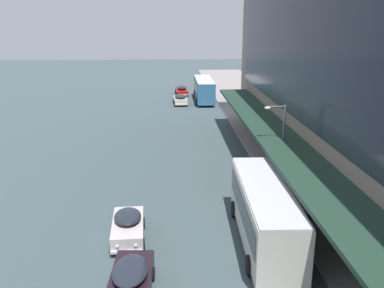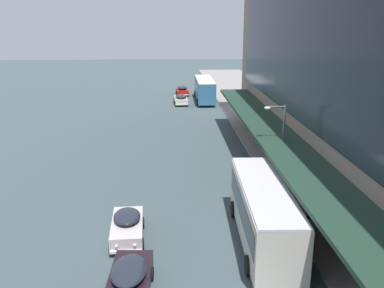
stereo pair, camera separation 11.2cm
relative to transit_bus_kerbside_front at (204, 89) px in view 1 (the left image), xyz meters
name	(u,v)px [view 1 (the left image)]	position (x,y,z in m)	size (l,w,h in m)	color
transit_bus_kerbside_front	(204,89)	(0.00, 0.00, 0.00)	(2.78, 10.31, 3.38)	#2F668F
transit_bus_kerbside_rear	(264,211)	(-0.25, -42.55, 0.00)	(2.94, 9.92, 3.37)	beige
sedan_trailing_near	(180,99)	(-3.62, -2.14, -1.22)	(2.11, 4.52, 1.43)	beige
sedan_second_near	(128,226)	(-7.73, -41.62, -1.17)	(2.01, 4.31, 1.53)	beige
sedan_far_back	(130,283)	(-7.15, -47.11, -1.15)	(2.08, 5.07, 1.57)	black
sedan_second_mid	(182,90)	(-3.17, 6.08, -1.20)	(2.09, 4.96, 1.48)	#A81811
pedestrian_at_kerb	(311,203)	(3.19, -40.01, -0.76)	(0.49, 0.45, 1.86)	black
street_lamp	(280,141)	(2.36, -35.43, 1.86)	(1.50, 0.28, 6.18)	#4C4C51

